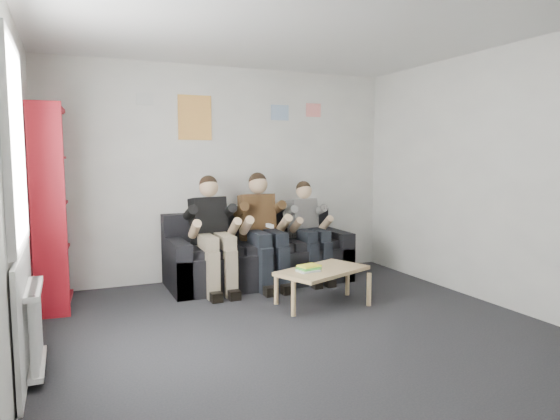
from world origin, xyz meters
name	(u,v)px	position (x,y,z in m)	size (l,w,h in m)	color
room_shell	(315,183)	(0.00, 0.00, 1.35)	(5.00, 5.00, 5.00)	black
sofa	(258,257)	(0.27, 2.08, 0.31)	(2.24, 0.92, 0.87)	black
bookshelf	(50,207)	(-2.07, 1.98, 1.05)	(0.31, 0.94, 2.09)	maroon
coffee_table	(323,273)	(0.55, 0.87, 0.34)	(0.97, 0.54, 0.39)	tan
game_cases	(309,268)	(0.37, 0.86, 0.42)	(0.26, 0.23, 0.05)	white
person_left	(213,234)	(-0.36, 1.87, 0.67)	(0.41, 0.88, 1.35)	black
person_middle	(263,230)	(0.27, 1.87, 0.68)	(0.42, 0.91, 1.37)	#52351B
person_right	(309,231)	(0.89, 1.88, 0.64)	(0.36, 0.78, 1.26)	silver
radiator	(36,327)	(-2.15, 0.20, 0.35)	(0.10, 0.64, 0.60)	white
window	(19,234)	(-2.22, 0.20, 1.03)	(0.05, 1.30, 2.36)	white
poster_large	(195,118)	(-0.40, 2.49, 2.05)	(0.42, 0.01, 0.55)	#DDDB4E
poster_blue	(280,113)	(0.75, 2.49, 2.15)	(0.25, 0.01, 0.20)	#3A7FC7
poster_pink	(313,110)	(1.25, 2.49, 2.20)	(0.22, 0.01, 0.18)	#E347B3
poster_sign	(145,99)	(-1.00, 2.49, 2.25)	(0.20, 0.01, 0.14)	silver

